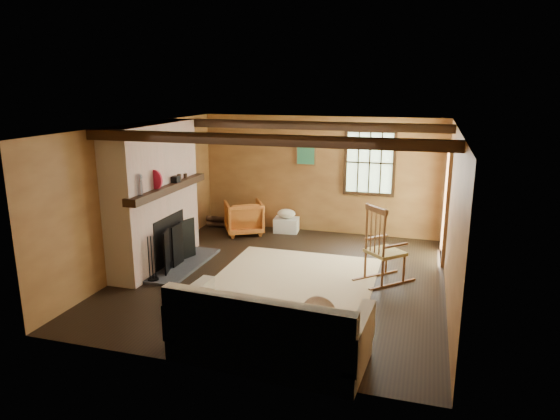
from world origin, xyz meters
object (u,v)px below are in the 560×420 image
(rocking_chair, at_px, (383,250))
(laundry_basket, at_px, (286,225))
(fireplace, at_px, (155,202))
(sofa, at_px, (269,334))
(armchair, at_px, (244,218))

(rocking_chair, relative_size, laundry_basket, 2.48)
(fireplace, height_order, sofa, fireplace)
(laundry_basket, bearing_deg, fireplace, -122.43)
(rocking_chair, xyz_separation_m, sofa, (-0.99, -2.71, -0.21))
(laundry_basket, bearing_deg, sofa, -76.31)
(fireplace, height_order, rocking_chair, fireplace)
(fireplace, xyz_separation_m, rocking_chair, (3.76, 0.30, -0.58))
(sofa, height_order, laundry_basket, sofa)
(rocking_chair, relative_size, armchair, 1.65)
(laundry_basket, distance_m, armchair, 0.91)
(fireplace, relative_size, armchair, 3.19)
(sofa, bearing_deg, laundry_basket, 107.61)
(rocking_chair, xyz_separation_m, armchair, (-3.00, 1.82, -0.18))
(rocking_chair, height_order, sofa, rocking_chair)
(rocking_chair, bearing_deg, laundry_basket, 0.53)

